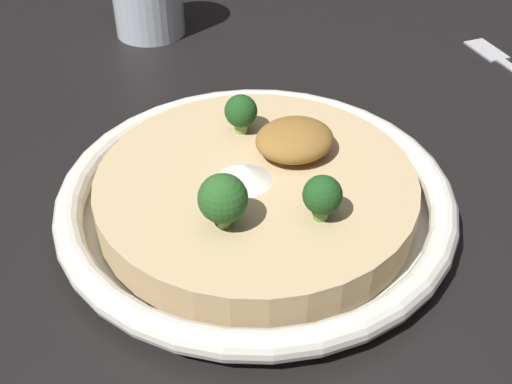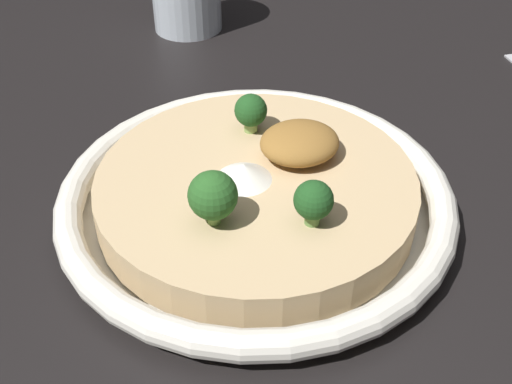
{
  "view_description": "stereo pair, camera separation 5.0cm",
  "coord_description": "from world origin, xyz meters",
  "px_view_note": "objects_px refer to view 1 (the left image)",
  "views": [
    {
      "loc": [
        -0.17,
        -0.35,
        0.34
      ],
      "look_at": [
        0.0,
        0.0,
        0.02
      ],
      "focal_mm": 45.0,
      "sensor_mm": 36.0,
      "label": 1
    },
    {
      "loc": [
        -0.13,
        -0.37,
        0.34
      ],
      "look_at": [
        0.0,
        0.0,
        0.02
      ],
      "focal_mm": 45.0,
      "sensor_mm": 36.0,
      "label": 2
    }
  ],
  "objects_px": {
    "broccoli_back": "(241,112)",
    "fork_utensil": "(510,65)",
    "broccoli_front_left": "(223,199)",
    "broccoli_front": "(322,196)",
    "risotto_bowl": "(256,196)"
  },
  "relations": [
    {
      "from": "broccoli_back",
      "to": "fork_utensil",
      "type": "height_order",
      "value": "broccoli_back"
    },
    {
      "from": "risotto_bowl",
      "to": "broccoli_front",
      "type": "xyz_separation_m",
      "value": [
        0.02,
        -0.06,
        0.04
      ]
    },
    {
      "from": "broccoli_front_left",
      "to": "fork_utensil",
      "type": "bearing_deg",
      "value": 18.78
    },
    {
      "from": "risotto_bowl",
      "to": "fork_utensil",
      "type": "relative_size",
      "value": 1.78
    },
    {
      "from": "broccoli_back",
      "to": "fork_utensil",
      "type": "distance_m",
      "value": 0.35
    },
    {
      "from": "risotto_bowl",
      "to": "broccoli_front",
      "type": "distance_m",
      "value": 0.08
    },
    {
      "from": "risotto_bowl",
      "to": "broccoli_back",
      "type": "height_order",
      "value": "broccoli_back"
    },
    {
      "from": "risotto_bowl",
      "to": "broccoli_back",
      "type": "bearing_deg",
      "value": 74.9
    },
    {
      "from": "broccoli_back",
      "to": "broccoli_front_left",
      "type": "bearing_deg",
      "value": -121.16
    },
    {
      "from": "broccoli_front_left",
      "to": "fork_utensil",
      "type": "height_order",
      "value": "broccoli_front_left"
    },
    {
      "from": "broccoli_front",
      "to": "fork_utensil",
      "type": "relative_size",
      "value": 0.2
    },
    {
      "from": "broccoli_back",
      "to": "fork_utensil",
      "type": "xyz_separation_m",
      "value": [
        0.35,
        0.04,
        -0.06
      ]
    },
    {
      "from": "broccoli_front_left",
      "to": "broccoli_back",
      "type": "bearing_deg",
      "value": 58.84
    },
    {
      "from": "broccoli_front",
      "to": "fork_utensil",
      "type": "bearing_deg",
      "value": 25.26
    },
    {
      "from": "risotto_bowl",
      "to": "broccoli_front",
      "type": "bearing_deg",
      "value": -72.45
    }
  ]
}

